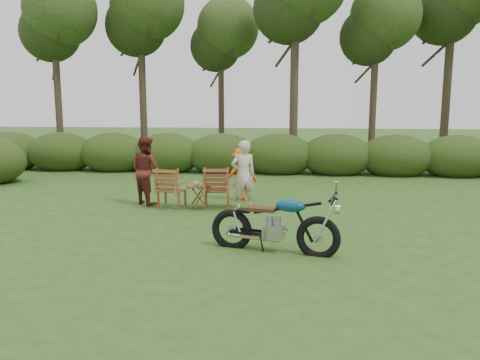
# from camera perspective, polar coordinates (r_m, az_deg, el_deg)

# --- Properties ---
(ground) EXTENTS (80.00, 80.00, 0.00)m
(ground) POSITION_cam_1_polar(r_m,az_deg,el_deg) (7.73, 2.83, -8.89)
(ground) COLOR #264918
(ground) RESTS_ON ground
(tree_line) EXTENTS (22.52, 11.62, 8.14)m
(tree_line) POSITION_cam_1_polar(r_m,az_deg,el_deg) (17.13, 6.67, 13.90)
(tree_line) COLOR #33281C
(tree_line) RESTS_ON ground
(motorcycle) EXTENTS (2.18, 1.23, 1.18)m
(motorcycle) POSITION_cam_1_polar(r_m,az_deg,el_deg) (7.84, 4.09, -8.63)
(motorcycle) COLOR #0C669D
(motorcycle) RESTS_ON ground
(lawn_chair_right) EXTENTS (0.74, 0.74, 0.97)m
(lawn_chair_right) POSITION_cam_1_polar(r_m,az_deg,el_deg) (11.03, -2.84, -3.34)
(lawn_chair_right) COLOR brown
(lawn_chair_right) RESTS_ON ground
(lawn_chair_left) EXTENTS (0.73, 0.73, 0.94)m
(lawn_chair_left) POSITION_cam_1_polar(r_m,az_deg,el_deg) (11.19, -8.27, -3.25)
(lawn_chair_left) COLOR brown
(lawn_chair_left) RESTS_ON ground
(side_table) EXTENTS (0.65, 0.59, 0.55)m
(side_table) POSITION_cam_1_polar(r_m,az_deg,el_deg) (10.89, -5.07, -2.05)
(side_table) COLOR brown
(side_table) RESTS_ON ground
(cup) EXTENTS (0.15, 0.15, 0.10)m
(cup) POSITION_cam_1_polar(r_m,az_deg,el_deg) (10.80, -5.37, -0.40)
(cup) COLOR beige
(cup) RESTS_ON side_table
(adult_a) EXTENTS (0.69, 0.58, 1.59)m
(adult_a) POSITION_cam_1_polar(r_m,az_deg,el_deg) (10.89, 0.41, -3.50)
(adult_a) COLOR beige
(adult_a) RESTS_ON ground
(adult_b) EXTENTS (1.01, 0.98, 1.64)m
(adult_b) POSITION_cam_1_polar(r_m,az_deg,el_deg) (11.65, -11.25, -2.84)
(adult_b) COLOR #581F19
(adult_b) RESTS_ON ground
(child) EXTENTS (0.97, 0.77, 1.32)m
(child) POSITION_cam_1_polar(r_m,az_deg,el_deg) (11.85, 0.10, -2.45)
(child) COLOR #F24F16
(child) RESTS_ON ground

